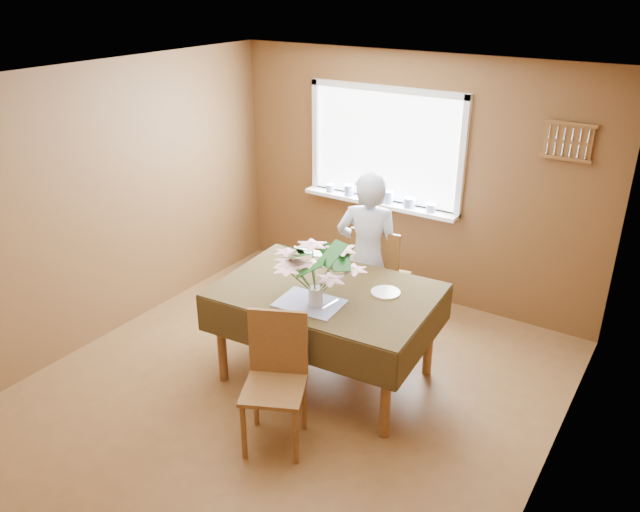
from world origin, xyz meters
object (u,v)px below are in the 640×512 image
Objects in this scene: chair_far at (378,276)px; chair_near at (276,374)px; dining_table at (326,300)px; flower_bouquet at (316,266)px; seated_woman at (368,257)px.

chair_near is (0.11, -1.76, -0.03)m from chair_far.
dining_table is 0.51m from flower_bouquet.
flower_bouquet is at bearing -79.16° from dining_table.
seated_woman reaches higher than chair_far.
chair_far reaches higher than chair_near.
chair_far is 1.76m from chair_near.
chair_far is at bearing 93.77° from flower_bouquet.
dining_table is at bearing 71.76° from chair_near.
seated_woman is at bearing 90.00° from dining_table.
flower_bouquet is at bearing 80.75° from seated_woman.
chair_far reaches higher than dining_table.
dining_table is 0.86m from chair_near.
chair_near is 0.62× the size of seated_woman.
chair_near is 1.65m from seated_woman.
flower_bouquet is (-0.03, 0.57, 0.62)m from chair_near.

